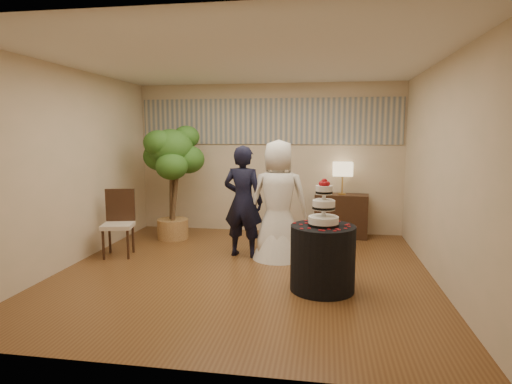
% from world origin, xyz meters
% --- Properties ---
extents(floor, '(5.00, 5.00, 0.00)m').
position_xyz_m(floor, '(0.00, 0.00, 0.00)').
color(floor, brown).
rests_on(floor, ground).
extents(ceiling, '(5.00, 5.00, 0.00)m').
position_xyz_m(ceiling, '(0.00, 0.00, 2.80)').
color(ceiling, white).
rests_on(ceiling, wall_back).
extents(wall_back, '(5.00, 0.06, 2.80)m').
position_xyz_m(wall_back, '(0.00, 2.50, 1.40)').
color(wall_back, beige).
rests_on(wall_back, ground).
extents(wall_front, '(5.00, 0.06, 2.80)m').
position_xyz_m(wall_front, '(0.00, -2.50, 1.40)').
color(wall_front, beige).
rests_on(wall_front, ground).
extents(wall_left, '(0.06, 5.00, 2.80)m').
position_xyz_m(wall_left, '(-2.50, 0.00, 1.40)').
color(wall_left, beige).
rests_on(wall_left, ground).
extents(wall_right, '(0.06, 5.00, 2.80)m').
position_xyz_m(wall_right, '(2.50, 0.00, 1.40)').
color(wall_right, beige).
rests_on(wall_right, ground).
extents(mural_border, '(4.90, 0.02, 0.85)m').
position_xyz_m(mural_border, '(0.00, 2.48, 2.10)').
color(mural_border, '#9A978D').
rests_on(mural_border, wall_back).
extents(groom, '(0.68, 0.50, 1.70)m').
position_xyz_m(groom, '(-0.15, 0.74, 0.85)').
color(groom, black).
rests_on(groom, floor).
extents(bride, '(0.90, 0.81, 1.79)m').
position_xyz_m(bride, '(0.39, 0.71, 0.90)').
color(bride, white).
rests_on(bride, floor).
extents(cake_table, '(0.96, 0.96, 0.79)m').
position_xyz_m(cake_table, '(1.06, -0.52, 0.40)').
color(cake_table, black).
rests_on(cake_table, floor).
extents(wedding_cake, '(0.37, 0.37, 0.57)m').
position_xyz_m(wedding_cake, '(1.06, -0.52, 1.08)').
color(wedding_cake, white).
rests_on(wedding_cake, cake_table).
extents(console, '(0.97, 0.50, 0.78)m').
position_xyz_m(console, '(1.38, 2.25, 0.39)').
color(console, '#321E12').
rests_on(console, floor).
extents(table_lamp, '(0.35, 0.35, 0.58)m').
position_xyz_m(table_lamp, '(1.38, 2.25, 1.07)').
color(table_lamp, beige).
rests_on(table_lamp, console).
extents(ficus_tree, '(1.16, 1.16, 2.06)m').
position_xyz_m(ficus_tree, '(-1.61, 1.61, 1.03)').
color(ficus_tree, '#31611E').
rests_on(ficus_tree, floor).
extents(side_chair, '(0.57, 0.58, 1.02)m').
position_xyz_m(side_chair, '(-2.05, 0.43, 0.51)').
color(side_chair, '#321E12').
rests_on(side_chair, floor).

